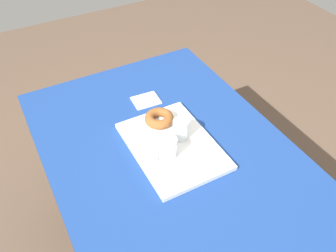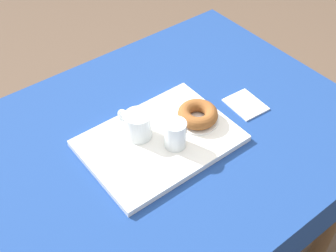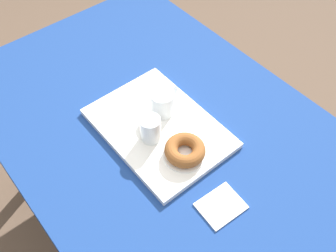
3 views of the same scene
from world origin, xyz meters
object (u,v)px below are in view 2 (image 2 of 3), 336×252
(serving_tray, at_px, (160,141))
(dining_table, at_px, (148,166))
(tea_mug_left, at_px, (138,126))
(paper_napkin, at_px, (246,105))
(water_glass_near, at_px, (175,135))
(donut_plate_left, at_px, (197,120))
(sugar_donut_left, at_px, (198,114))

(serving_tray, bearing_deg, dining_table, -28.98)
(tea_mug_left, xyz_separation_m, paper_napkin, (-0.37, 0.09, -0.06))
(serving_tray, bearing_deg, water_glass_near, 113.30)
(tea_mug_left, bearing_deg, donut_plate_left, 161.34)
(donut_plate_left, xyz_separation_m, paper_napkin, (-0.19, 0.03, -0.02))
(dining_table, distance_m, serving_tray, 0.11)
(dining_table, height_order, sugar_donut_left, sugar_donut_left)
(water_glass_near, bearing_deg, tea_mug_left, -57.70)
(serving_tray, relative_size, paper_napkin, 3.63)
(sugar_donut_left, height_order, paper_napkin, sugar_donut_left)
(sugar_donut_left, relative_size, paper_napkin, 1.01)
(tea_mug_left, height_order, paper_napkin, tea_mug_left)
(water_glass_near, bearing_deg, sugar_donut_left, -162.34)
(paper_napkin, bearing_deg, serving_tray, -6.35)
(donut_plate_left, relative_size, paper_napkin, 1.06)
(serving_tray, relative_size, water_glass_near, 5.07)
(tea_mug_left, relative_size, sugar_donut_left, 0.95)
(dining_table, distance_m, tea_mug_left, 0.16)
(donut_plate_left, bearing_deg, paper_napkin, 172.08)
(donut_plate_left, bearing_deg, water_glass_near, 17.66)
(tea_mug_left, bearing_deg, paper_napkin, 166.69)
(dining_table, relative_size, serving_tray, 3.09)
(water_glass_near, bearing_deg, donut_plate_left, -162.34)
(sugar_donut_left, bearing_deg, dining_table, -9.55)
(donut_plate_left, xyz_separation_m, sugar_donut_left, (0.00, 0.00, 0.02))
(dining_table, height_order, donut_plate_left, donut_plate_left)
(tea_mug_left, distance_m, sugar_donut_left, 0.19)
(water_glass_near, xyz_separation_m, paper_napkin, (-0.30, -0.01, -0.06))
(dining_table, distance_m, water_glass_near, 0.18)
(serving_tray, relative_size, tea_mug_left, 3.75)
(donut_plate_left, bearing_deg, tea_mug_left, -18.66)
(sugar_donut_left, bearing_deg, donut_plate_left, 0.00)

